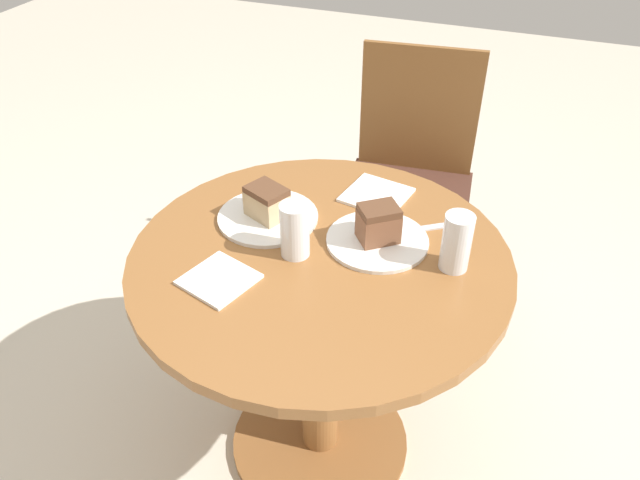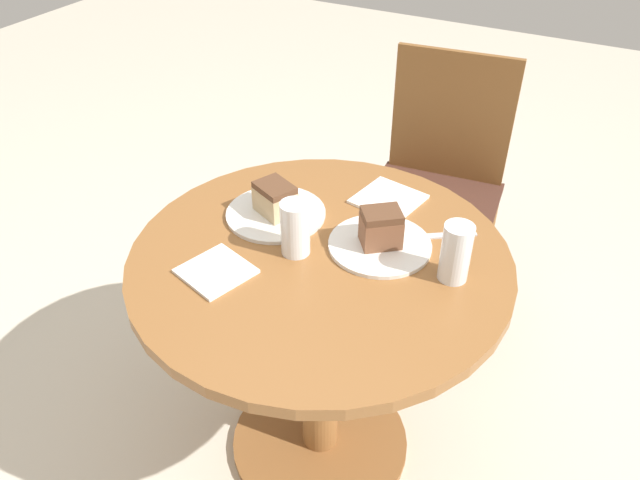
{
  "view_description": "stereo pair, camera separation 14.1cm",
  "coord_description": "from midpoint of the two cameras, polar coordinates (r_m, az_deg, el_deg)",
  "views": [
    {
      "loc": [
        0.4,
        -1.06,
        1.6
      ],
      "look_at": [
        0.0,
        0.0,
        0.76
      ],
      "focal_mm": 35.0,
      "sensor_mm": 36.0,
      "label": 1
    },
    {
      "loc": [
        0.53,
        -1.0,
        1.6
      ],
      "look_at": [
        0.0,
        0.0,
        0.76
      ],
      "focal_mm": 35.0,
      "sensor_mm": 36.0,
      "label": 2
    }
  ],
  "objects": [
    {
      "name": "napkin_side",
      "position": [
        1.39,
        -12.13,
        -3.66
      ],
      "size": [
        0.17,
        0.17,
        0.01
      ],
      "rotation": [
        0.0,
        0.0,
        -0.3
      ],
      "color": "white",
      "rests_on": "table"
    },
    {
      "name": "cake_slice_far",
      "position": [
        1.53,
        -7.5,
        3.37
      ],
      "size": [
        0.12,
        0.11,
        0.08
      ],
      "rotation": [
        0.0,
        0.0,
        4.29
      ],
      "color": "tan",
      "rests_on": "plate_far"
    },
    {
      "name": "ground_plane",
      "position": [
        1.96,
        -2.16,
        -18.12
      ],
      "size": [
        8.0,
        8.0,
        0.0
      ],
      "primitive_type": "plane",
      "color": "beige"
    },
    {
      "name": "napkin_stack",
      "position": [
        1.63,
        2.73,
        4.06
      ],
      "size": [
        0.18,
        0.18,
        0.01
      ],
      "rotation": [
        0.0,
        0.0,
        -0.18
      ],
      "color": "white",
      "rests_on": "table"
    },
    {
      "name": "plate_near",
      "position": [
        1.46,
        2.53,
        -0.15
      ],
      "size": [
        0.24,
        0.24,
        0.01
      ],
      "color": "silver",
      "rests_on": "table"
    },
    {
      "name": "cake_slice_near",
      "position": [
        1.44,
        2.59,
        1.43
      ],
      "size": [
        0.11,
        0.11,
        0.09
      ],
      "rotation": [
        0.0,
        0.0,
        2.23
      ],
      "color": "brown",
      "rests_on": "plate_near"
    },
    {
      "name": "fork",
      "position": [
        1.52,
        7.62,
        1.06
      ],
      "size": [
        0.16,
        0.12,
        0.0
      ],
      "rotation": [
        0.0,
        0.0,
        0.6
      ],
      "color": "silver",
      "rests_on": "table"
    },
    {
      "name": "plate_far",
      "position": [
        1.56,
        -7.37,
        2.01
      ],
      "size": [
        0.25,
        0.25,
        0.01
      ],
      "color": "silver",
      "rests_on": "table"
    },
    {
      "name": "chair",
      "position": [
        2.18,
        6.25,
        5.34
      ],
      "size": [
        0.47,
        0.49,
        0.9
      ],
      "rotation": [
        0.0,
        0.0,
        0.11
      ],
      "color": "brown",
      "rests_on": "ground_plane"
    },
    {
      "name": "glass_water",
      "position": [
        1.4,
        -5.19,
        0.53
      ],
      "size": [
        0.07,
        0.07,
        0.13
      ],
      "color": "silver",
      "rests_on": "table"
    },
    {
      "name": "glass_lemonade",
      "position": [
        1.38,
        9.5,
        -0.62
      ],
      "size": [
        0.07,
        0.07,
        0.14
      ],
      "color": "beige",
      "rests_on": "table"
    },
    {
      "name": "table",
      "position": [
        1.57,
        -2.59,
        -7.23
      ],
      "size": [
        0.89,
        0.89,
        0.72
      ],
      "color": "brown",
      "rests_on": "ground_plane"
    }
  ]
}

